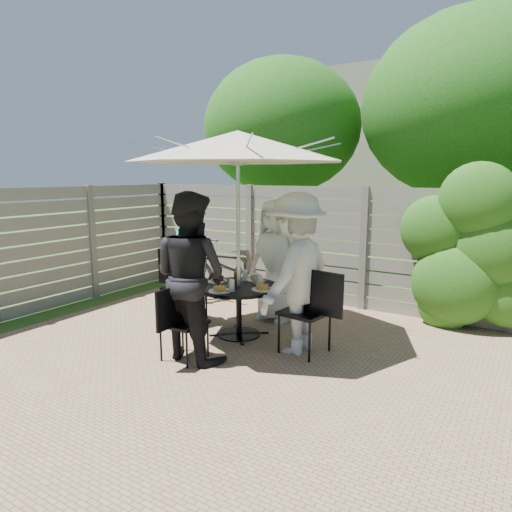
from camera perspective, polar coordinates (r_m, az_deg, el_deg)
The scene contains 21 objects.
backyard_envelope at distance 13.94m, azimuth 23.93°, elevation 11.74°, with size 60.00×60.00×5.00m.
patio_table at distance 5.72m, azimuth -2.16°, elevation -5.66°, with size 1.08×1.08×0.66m.
umbrella at distance 5.51m, azimuth -2.29°, elevation 13.50°, with size 2.80×2.80×2.52m.
chair_back at distance 6.52m, azimuth 3.18°, elevation -5.50°, with size 0.45×0.63×0.86m.
person_back at distance 6.28m, azimuth 2.56°, elevation -0.58°, with size 0.83×0.54×1.70m, color silver.
chair_left at distance 6.39m, azimuth -8.97°, elevation -5.57°, with size 0.72×0.49×0.99m.
person_left at distance 6.17m, azimuth -8.21°, elevation -1.03°, with size 0.61×0.40×1.66m, color teal.
chair_front at distance 5.10m, azimuth -9.03°, elevation -10.12°, with size 0.42×0.63×0.87m.
person_front at distance 5.00m, azimuth -8.16°, elevation -2.57°, with size 0.90×0.70×1.85m, color black.
chair_right at distance 5.24m, azimuth 6.22°, elevation -9.04°, with size 0.75×0.54×0.99m.
person_right at distance 5.14m, azimuth 5.05°, elevation -2.25°, with size 1.18×0.68×1.83m, color beige.
plate_back at distance 5.94m, azimuth 0.00°, elevation -2.83°, with size 0.26×0.26×0.06m.
plate_left at distance 5.89m, azimuth -4.91°, elevation -2.98°, with size 0.26×0.26×0.06m.
plate_front at distance 5.39m, azimuth -4.57°, elevation -4.20°, with size 0.26×0.26×0.06m.
plate_right at distance 5.45m, azimuth 0.79°, elevation -4.02°, with size 0.26×0.26×0.06m.
glass_back at distance 5.91m, azimuth -1.40°, elevation -2.43°, with size 0.07×0.07×0.14m, color silver.
glass_front at distance 5.39m, azimuth -3.04°, elevation -3.69°, with size 0.07×0.07×0.14m, color silver.
glass_right at distance 5.58m, azimuth 0.58°, elevation -3.20°, with size 0.07×0.07×0.14m, color silver.
syrup_jug at distance 5.72m, azimuth -2.33°, elevation -2.76°, with size 0.09×0.09×0.16m, color #59280C.
coffee_cup at distance 5.76m, azimuth -0.03°, elevation -2.87°, with size 0.08×0.08×0.12m, color #C6B293.
bicycle at distance 7.61m, azimuth -3.35°, elevation -1.14°, with size 0.70×2.01×1.05m, color #333338.
Camera 1 is at (2.18, -3.48, 2.02)m, focal length 32.00 mm.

